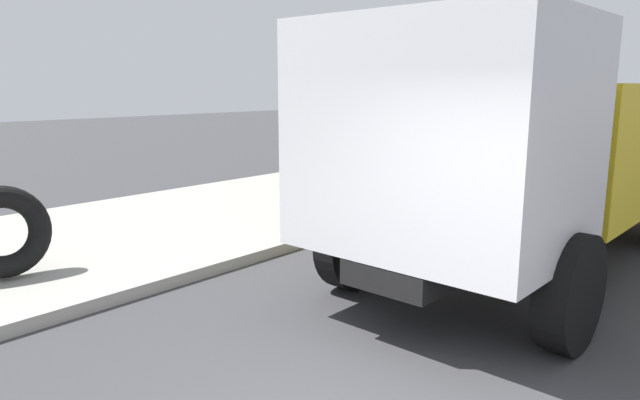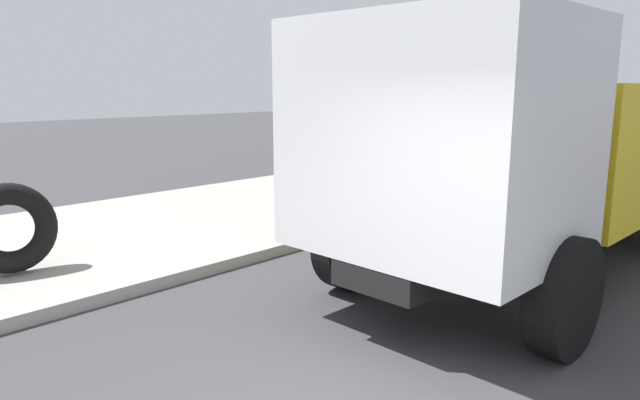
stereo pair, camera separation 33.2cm
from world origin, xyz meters
TOP-DOWN VIEW (x-y plane):
  - loose_tire at (0.28, 5.44)m, footprint 1.14×0.60m
  - dump_truck_yellow at (5.12, 1.12)m, footprint 7.04×2.90m
  - street_light_pole at (11.99, 5.09)m, footprint 0.12×0.12m

SIDE VIEW (x-z plane):
  - loose_tire at x=0.28m, z-range 0.15..1.27m
  - dump_truck_yellow at x=5.12m, z-range 0.11..3.11m
  - street_light_pole at x=11.99m, z-range 0.15..6.67m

